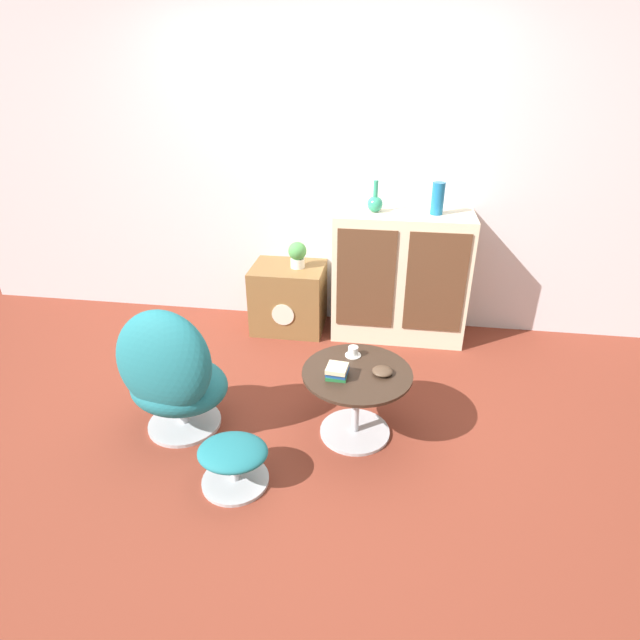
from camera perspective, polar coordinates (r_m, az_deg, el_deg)
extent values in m
plane|color=brown|center=(3.22, -3.56, -11.90)|extent=(12.00, 12.00, 0.00)
cube|color=silver|center=(4.10, 0.52, 17.06)|extent=(6.40, 0.06, 2.60)
cube|color=beige|center=(4.04, 9.12, 4.93)|extent=(1.05, 0.44, 1.03)
cube|color=brown|center=(3.81, 5.22, 4.62)|extent=(0.44, 0.01, 0.78)
cube|color=brown|center=(3.83, 13.07, 4.08)|extent=(0.44, 0.01, 0.78)
cube|color=brown|center=(4.20, -3.59, 2.59)|extent=(0.59, 0.47, 0.55)
cylinder|color=beige|center=(4.01, -4.26, 0.59)|extent=(0.18, 0.01, 0.18)
cylinder|color=#B7B7BC|center=(3.32, -15.17, -11.26)|extent=(0.45, 0.45, 0.02)
cylinder|color=#B7B7BC|center=(3.28, -15.33, -10.21)|extent=(0.06, 0.06, 0.13)
ellipsoid|color=#1E6B75|center=(3.16, -15.79, -7.22)|extent=(0.67, 0.59, 0.29)
ellipsoid|color=#1E6B75|center=(2.96, -17.49, -4.54)|extent=(0.65, 0.46, 0.64)
cylinder|color=#B7B7BC|center=(2.89, -9.62, -17.59)|extent=(0.36, 0.36, 0.02)
cylinder|color=#B7B7BC|center=(2.83, -9.75, -16.41)|extent=(0.04, 0.04, 0.14)
ellipsoid|color=#1E6B75|center=(2.75, -9.95, -14.65)|extent=(0.38, 0.32, 0.09)
cylinder|color=#B7B7BC|center=(3.16, 3.99, -12.56)|extent=(0.43, 0.43, 0.02)
cylinder|color=#B7B7BC|center=(3.02, 4.13, -9.43)|extent=(0.04, 0.04, 0.41)
cylinder|color=#332319|center=(2.90, 4.27, -6.04)|extent=(0.64, 0.64, 0.02)
ellipsoid|color=#2D8E6B|center=(3.86, 6.30, 13.03)|extent=(0.12, 0.12, 0.12)
cylinder|color=#2D8E6B|center=(3.84, 6.39, 14.68)|extent=(0.03, 0.03, 0.12)
cylinder|color=#196699|center=(3.86, 13.30, 13.36)|extent=(0.09, 0.09, 0.23)
cylinder|color=silver|center=(4.06, -2.57, 6.55)|extent=(0.11, 0.11, 0.08)
sphere|color=#478E47|center=(4.03, -2.60, 7.88)|extent=(0.15, 0.15, 0.15)
cylinder|color=white|center=(3.04, 3.80, -4.04)|extent=(0.10, 0.10, 0.01)
cylinder|color=white|center=(3.03, 3.81, -3.59)|extent=(0.06, 0.06, 0.06)
cube|color=#237038|center=(2.84, 1.94, -6.29)|extent=(0.12, 0.12, 0.02)
cube|color=#1E478C|center=(2.83, 2.00, -5.89)|extent=(0.13, 0.13, 0.02)
cube|color=beige|center=(2.81, 1.96, -5.54)|extent=(0.13, 0.13, 0.03)
ellipsoid|color=#4C3828|center=(2.88, 7.15, -5.82)|extent=(0.12, 0.12, 0.04)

